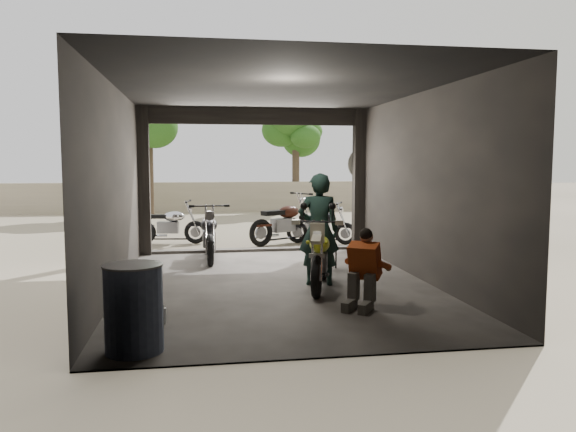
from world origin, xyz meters
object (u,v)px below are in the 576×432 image
object	(u,v)px
mechanic	(362,271)
outside_bike_c	(321,223)
helmet	(329,238)
main_bike	(320,253)
outside_bike_a	(170,222)
stool	(327,248)
oil_drum	(134,310)
rider	(319,230)
sign_post	(364,180)
left_bike	(209,232)
outside_bike_b	(285,219)

from	to	relation	value
mechanic	outside_bike_c	bearing A→B (deg)	117.26
helmet	main_bike	bearing A→B (deg)	-122.34
outside_bike_a	stool	bearing A→B (deg)	-132.46
outside_bike_c	stool	world-z (taller)	outside_bike_c
helmet	oil_drum	distance (m)	5.40
rider	sign_post	size ratio (longest dim) A/B	0.78
outside_bike_a	helmet	world-z (taller)	outside_bike_a
left_bike	helmet	world-z (taller)	left_bike
outside_bike_b	sign_post	bearing A→B (deg)	-151.57
main_bike	stool	distance (m)	1.78
left_bike	outside_bike_b	distance (m)	2.78
outside_bike_b	rider	xyz separation A→B (m)	(-0.18, -4.72, 0.30)
left_bike	outside_bike_c	xyz separation A→B (m)	(2.79, 1.90, -0.08)
left_bike	oil_drum	distance (m)	5.64
outside_bike_a	outside_bike_c	xyz separation A→B (m)	(3.69, -0.63, -0.02)
main_bike	oil_drum	xyz separation A→B (m)	(-2.60, -2.64, -0.11)
outside_bike_c	stool	size ratio (longest dim) A/B	3.37
left_bike	oil_drum	xyz separation A→B (m)	(-0.91, -5.56, -0.12)
outside_bike_b	oil_drum	distance (m)	8.10
rider	sign_post	xyz separation A→B (m)	(1.88, 3.69, 0.68)
oil_drum	mechanic	bearing A→B (deg)	24.68
outside_bike_b	stool	bearing A→B (deg)	155.05
main_bike	outside_bike_c	world-z (taller)	main_bike
outside_bike_b	sign_post	size ratio (longest dim) A/B	0.78
helmet	outside_bike_a	bearing A→B (deg)	115.75
left_bike	stool	size ratio (longest dim) A/B	3.88
outside_bike_a	left_bike	bearing A→B (deg)	-152.42
left_bike	rider	distance (m)	3.20
outside_bike_c	oil_drum	size ratio (longest dim) A/B	1.61
main_bike	outside_bike_c	xyz separation A→B (m)	(1.09, 4.82, -0.07)
mechanic	oil_drum	bearing A→B (deg)	-120.65
outside_bike_a	sign_post	world-z (taller)	sign_post
left_bike	helmet	distance (m)	2.54
sign_post	outside_bike_c	bearing A→B (deg)	113.47
helmet	oil_drum	bearing A→B (deg)	-140.39
outside_bike_b	oil_drum	bearing A→B (deg)	129.34
sign_post	left_bike	bearing A→B (deg)	176.75
helmet	stool	bearing A→B (deg)	-146.39
mechanic	oil_drum	size ratio (longest dim) A/B	1.13
outside_bike_c	rider	bearing A→B (deg)	-169.61
rider	stool	size ratio (longest dim) A/B	4.06
left_bike	helmet	size ratio (longest dim) A/B	6.83
outside_bike_c	helmet	size ratio (longest dim) A/B	5.93
main_bike	mechanic	bearing A→B (deg)	-60.32
outside_bike_a	outside_bike_b	size ratio (longest dim) A/B	0.86
outside_bike_b	rider	bearing A→B (deg)	147.43
left_bike	mechanic	world-z (taller)	left_bike
rider	helmet	bearing A→B (deg)	-99.85
rider	left_bike	bearing A→B (deg)	-47.75
outside_bike_c	oil_drum	world-z (taller)	outside_bike_c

